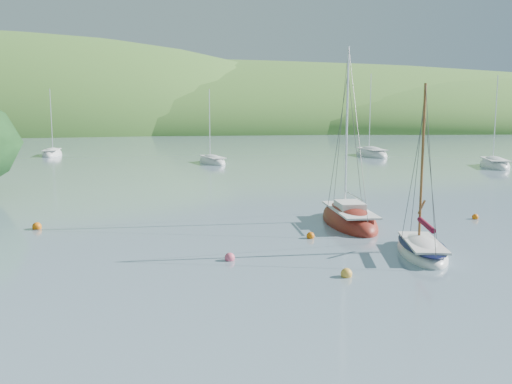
{
  "coord_description": "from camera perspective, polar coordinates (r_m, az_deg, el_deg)",
  "views": [
    {
      "loc": [
        -5.35,
        -20.68,
        6.5
      ],
      "look_at": [
        -0.93,
        8.0,
        2.23
      ],
      "focal_mm": 40.0,
      "sensor_mm": 36.0,
      "label": 1
    }
  ],
  "objects": [
    {
      "name": "daysailer_white",
      "position": [
        26.79,
        16.24,
        -5.58
      ],
      "size": [
        3.05,
        5.61,
        8.16
      ],
      "rotation": [
        0.0,
        0.0,
        -0.22
      ],
      "color": "silver",
      "rests_on": "ground"
    },
    {
      "name": "distant_sloop_a",
      "position": [
        68.39,
        -4.41,
        3.03
      ],
      "size": [
        3.91,
        7.05,
        9.53
      ],
      "rotation": [
        0.0,
        0.0,
        0.25
      ],
      "color": "silver",
      "rests_on": "ground"
    },
    {
      "name": "distant_sloop_d",
      "position": [
        69.03,
        22.75,
        2.47
      ],
      "size": [
        5.05,
        8.21,
        11.05
      ],
      "rotation": [
        0.0,
        0.0,
        -0.32
      ],
      "color": "silver",
      "rests_on": "ground"
    },
    {
      "name": "distant_sloop_c",
      "position": [
        84.27,
        -19.72,
        3.57
      ],
      "size": [
        2.74,
        7.09,
        9.99
      ],
      "rotation": [
        0.0,
        0.0,
        0.04
      ],
      "color": "silver",
      "rests_on": "ground"
    },
    {
      "name": "sloop_red",
      "position": [
        32.73,
        9.26,
        -2.82
      ],
      "size": [
        2.81,
        7.4,
        10.8
      ],
      "rotation": [
        0.0,
        0.0,
        -0.04
      ],
      "color": "maroon",
      "rests_on": "ground"
    },
    {
      "name": "shoreline_hills",
      "position": [
        193.26,
        -10.09,
        6.31
      ],
      "size": [
        690.0,
        135.0,
        56.0
      ],
      "color": "#3D6B29",
      "rests_on": "ground"
    },
    {
      "name": "distant_sloop_b",
      "position": [
        80.2,
        11.48,
        3.69
      ],
      "size": [
        3.11,
        8.6,
        12.22
      ],
      "rotation": [
        0.0,
        0.0,
        0.01
      ],
      "color": "silver",
      "rests_on": "ground"
    },
    {
      "name": "ground",
      "position": [
        22.32,
        5.56,
        -8.6
      ],
      "size": [
        700.0,
        700.0,
        0.0
      ],
      "primitive_type": "plane",
      "color": "slate",
      "rests_on": "ground"
    },
    {
      "name": "mooring_buoys",
      "position": [
        27.85,
        -1.69,
        -4.88
      ],
      "size": [
        25.52,
        11.63,
        0.5
      ],
      "color": "gold",
      "rests_on": "ground"
    }
  ]
}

